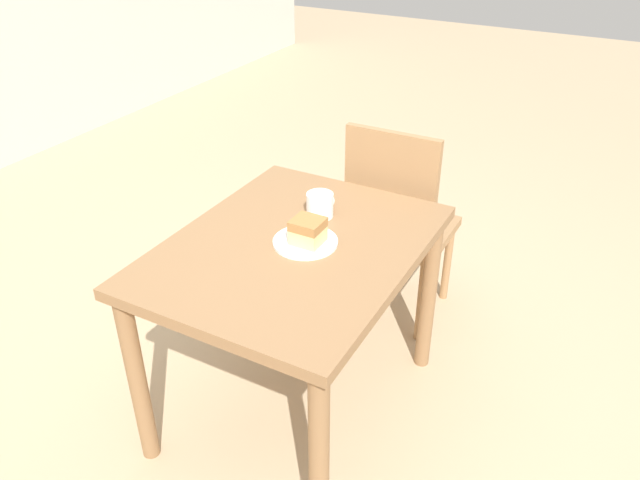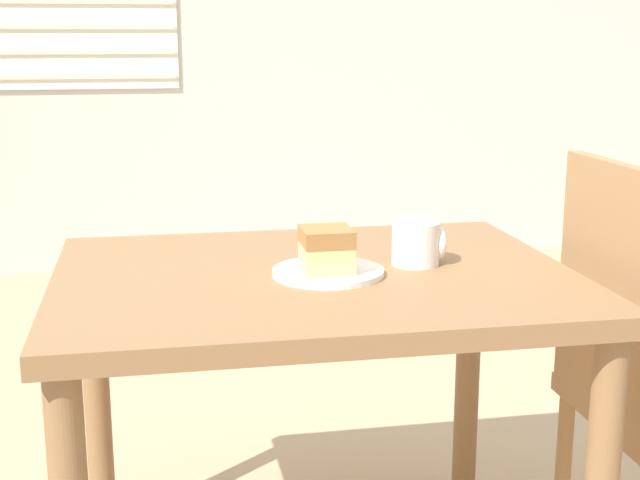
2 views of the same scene
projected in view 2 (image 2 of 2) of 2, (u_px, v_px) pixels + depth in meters
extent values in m
cube|color=beige|center=(33.00, 77.00, 4.28)|extent=(1.36, 0.01, 0.02)
cube|color=beige|center=(31.00, 52.00, 4.25)|extent=(1.36, 0.01, 0.02)
cube|color=beige|center=(29.00, 27.00, 4.23)|extent=(1.36, 0.01, 0.02)
cube|color=beige|center=(28.00, 1.00, 4.20)|extent=(1.36, 0.01, 0.02)
cube|color=olive|center=(315.00, 281.00, 1.74)|extent=(1.00, 0.78, 0.04)
cylinder|color=olive|center=(97.00, 403.00, 2.06)|extent=(0.06, 0.06, 0.69)
cylinder|color=olive|center=(467.00, 376.00, 2.23)|extent=(0.06, 0.06, 0.69)
cylinder|color=#9E754C|center=(563.00, 473.00, 2.03)|extent=(0.04, 0.04, 0.40)
cube|color=#9E754C|center=(610.00, 289.00, 1.76)|extent=(0.03, 0.39, 0.50)
cylinder|color=white|center=(328.00, 272.00, 1.71)|extent=(0.21, 0.21, 0.01)
cube|color=#E0C67F|center=(326.00, 258.00, 1.69)|extent=(0.09, 0.10, 0.05)
cube|color=#A3703D|center=(327.00, 236.00, 1.68)|extent=(0.09, 0.10, 0.03)
cylinder|color=white|center=(416.00, 243.00, 1.78)|extent=(0.10, 0.10, 0.09)
torus|color=white|center=(438.00, 242.00, 1.79)|extent=(0.02, 0.07, 0.07)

